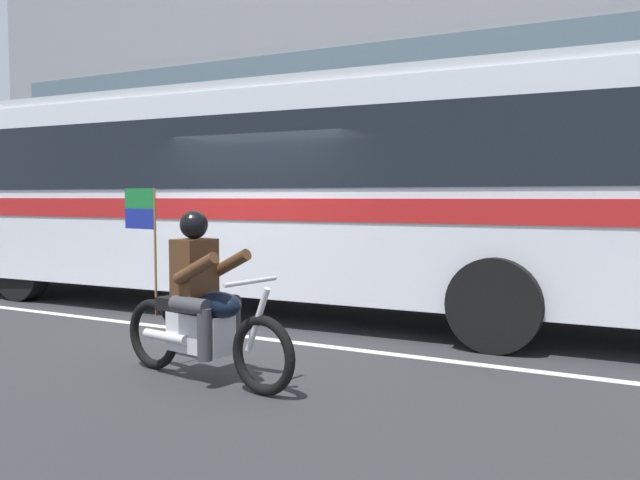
# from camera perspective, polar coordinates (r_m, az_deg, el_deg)

# --- Properties ---
(ground_plane) EXTENTS (60.00, 60.00, 0.00)m
(ground_plane) POSITION_cam_1_polar(r_m,az_deg,el_deg) (8.79, -5.44, -7.39)
(ground_plane) COLOR #2B2B2D
(sidewalk_curb) EXTENTS (28.00, 3.80, 0.15)m
(sidewalk_curb) POSITION_cam_1_polar(r_m,az_deg,el_deg) (13.27, 6.87, -3.29)
(sidewalk_curb) COLOR #B7B2A8
(sidewalk_curb) RESTS_ON ground_plane
(lane_center_stripe) EXTENTS (26.60, 0.14, 0.01)m
(lane_center_stripe) POSITION_cam_1_polar(r_m,az_deg,el_deg) (8.30, -7.76, -8.03)
(lane_center_stripe) COLOR silver
(lane_center_stripe) RESTS_ON ground_plane
(transit_bus) EXTENTS (13.20, 2.95, 3.22)m
(transit_bus) POSITION_cam_1_polar(r_m,az_deg,el_deg) (9.92, -4.24, 4.84)
(transit_bus) COLOR silver
(transit_bus) RESTS_ON ground_plane
(motorcycle_with_rider) EXTENTS (2.18, 0.69, 1.78)m
(motorcycle_with_rider) POSITION_cam_1_polar(r_m,az_deg,el_deg) (6.21, -10.09, -5.83)
(motorcycle_with_rider) COLOR black
(motorcycle_with_rider) RESTS_ON ground_plane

